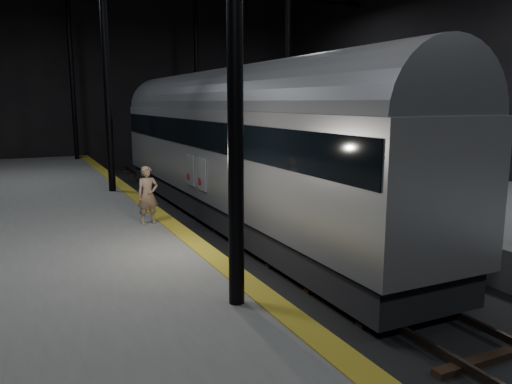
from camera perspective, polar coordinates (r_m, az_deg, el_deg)
ground at (r=14.02m, az=5.67°, el=-7.92°), size 44.00×44.00×0.00m
platform_left at (r=12.02m, az=-27.08°, el=-9.66°), size 9.00×43.80×1.00m
platform_right at (r=18.80m, az=25.68°, el=-2.63°), size 9.00×43.80×1.00m
tactile_strip at (r=12.42m, az=-7.24°, el=-5.51°), size 0.50×43.80×0.01m
track at (r=14.00m, az=5.68°, el=-7.65°), size 2.40×43.00×0.24m
train at (r=18.02m, az=-2.80°, el=6.01°), size 3.04×20.32×5.43m
woman at (r=14.17m, az=-12.26°, el=-0.36°), size 0.60×0.41×1.62m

